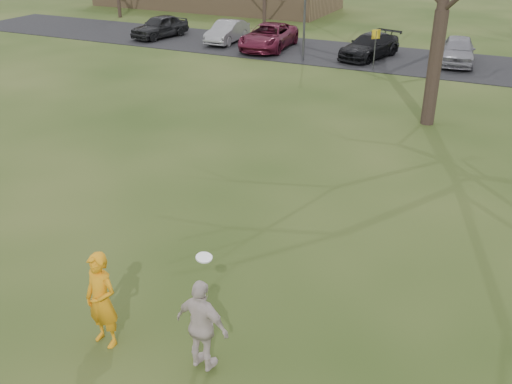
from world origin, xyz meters
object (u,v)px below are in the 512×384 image
(car_2, at_px, (269,36))
(catching_play, at_px, (202,326))
(player_defender, at_px, (102,300))
(car_1, at_px, (227,32))
(car_3, at_px, (370,46))
(car_0, at_px, (160,26))
(car_4, at_px, (458,50))

(car_2, xyz_separation_m, catching_play, (9.85, -24.47, 0.22))
(player_defender, relative_size, catching_play, 0.84)
(car_1, relative_size, car_3, 0.89)
(car_3, relative_size, catching_play, 1.95)
(car_0, distance_m, car_2, 7.67)
(player_defender, xyz_separation_m, catching_play, (2.01, 0.16, 0.01))
(player_defender, relative_size, car_4, 0.46)
(car_0, relative_size, car_1, 1.03)
(car_1, distance_m, car_4, 13.57)
(car_3, height_order, catching_play, catching_play)
(player_defender, xyz_separation_m, car_0, (-15.51, 24.74, -0.22))
(car_0, relative_size, car_4, 0.98)
(car_1, xyz_separation_m, car_2, (3.05, -0.57, 0.06))
(car_2, xyz_separation_m, car_3, (5.96, 0.26, -0.07))
(car_0, xyz_separation_m, car_3, (13.63, 0.15, -0.06))
(car_3, relative_size, car_4, 1.06)
(car_1, bearing_deg, car_2, -13.39)
(car_0, height_order, car_3, car_0)
(car_2, bearing_deg, player_defender, -77.42)
(car_4, bearing_deg, car_3, -179.26)
(car_2, bearing_deg, car_4, -0.12)
(car_2, height_order, car_3, car_2)
(car_2, bearing_deg, car_3, -2.55)
(player_defender, xyz_separation_m, car_2, (-7.84, 24.63, -0.20))
(car_0, distance_m, car_1, 4.64)
(car_3, bearing_deg, car_2, -162.17)
(player_defender, height_order, catching_play, catching_play)
(car_4, bearing_deg, car_2, 177.58)
(catching_play, bearing_deg, car_3, 98.94)
(car_0, bearing_deg, catching_play, -43.39)
(car_4, relative_size, catching_play, 1.84)
(car_2, distance_m, car_4, 10.56)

